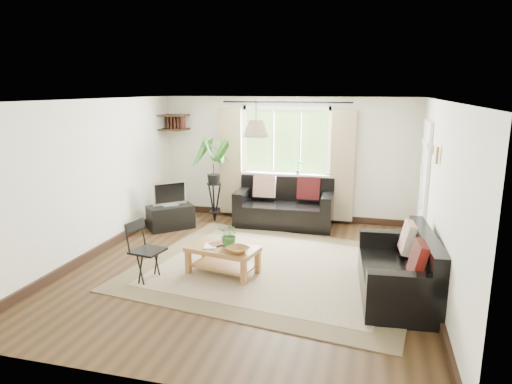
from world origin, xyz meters
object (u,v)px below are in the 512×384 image
(tv_stand, at_px, (171,217))
(folding_chair, at_px, (148,252))
(sofa_back, at_px, (284,204))
(sofa_right, at_px, (397,266))
(palm_stand, at_px, (214,180))
(coffee_table, at_px, (223,261))

(tv_stand, height_order, folding_chair, folding_chair)
(tv_stand, bearing_deg, folding_chair, -115.43)
(sofa_back, xyz_separation_m, folding_chair, (-1.27, -2.99, -0.02))
(sofa_back, height_order, folding_chair, sofa_back)
(sofa_right, bearing_deg, folding_chair, -88.82)
(tv_stand, bearing_deg, sofa_back, -23.55)
(sofa_back, bearing_deg, folding_chair, -114.48)
(sofa_back, xyz_separation_m, palm_stand, (-1.39, -0.05, 0.39))
(sofa_back, height_order, coffee_table, sofa_back)
(sofa_back, distance_m, folding_chair, 3.25)
(sofa_right, distance_m, folding_chair, 3.24)
(sofa_back, relative_size, tv_stand, 2.24)
(sofa_back, bearing_deg, sofa_right, -55.13)
(sofa_back, relative_size, sofa_right, 1.08)
(tv_stand, distance_m, folding_chair, 2.39)
(sofa_back, height_order, sofa_right, sofa_back)
(sofa_right, height_order, folding_chair, folding_chair)
(tv_stand, xyz_separation_m, palm_stand, (0.62, 0.68, 0.60))
(palm_stand, relative_size, folding_chair, 2.00)
(coffee_table, bearing_deg, folding_chair, -152.58)
(palm_stand, bearing_deg, tv_stand, -132.46)
(sofa_right, bearing_deg, coffee_table, -97.95)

